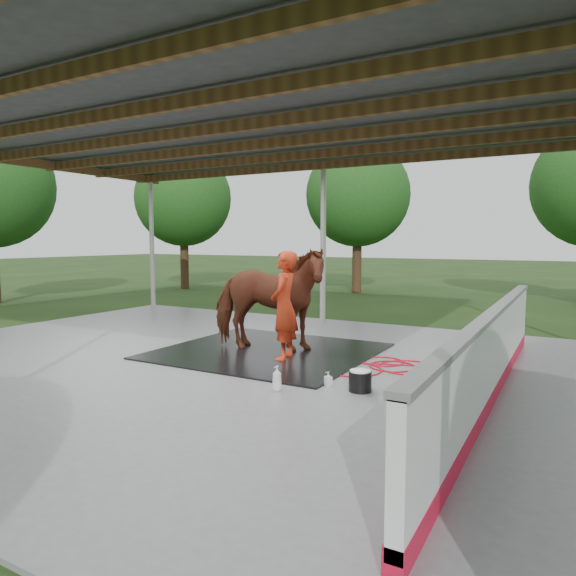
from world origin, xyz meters
The scene contains 12 objects.
ground centered at (0.00, 0.00, 0.00)m, with size 100.00×100.00×0.00m, color #1E3814.
concrete_slab centered at (0.00, 0.00, 0.03)m, with size 12.00×10.00×0.05m, color slate.
pavilion_structure centered at (0.00, 0.00, 3.97)m, with size 12.60×10.60×4.05m.
dasher_board centered at (4.60, 0.00, 0.59)m, with size 0.16×8.00×1.15m.
tree_belt centered at (0.30, 0.90, 3.79)m, with size 28.00×28.00×5.80m.
rubber_mat centered at (0.66, 0.99, 0.06)m, with size 3.64×3.41×0.03m, color black.
horse centered at (0.66, 0.99, 1.01)m, with size 1.00×2.20×1.86m, color brown.
handler centered at (1.23, 0.61, 0.97)m, with size 0.67×0.44×1.84m, color red.
wash_bucket centered at (3.02, -0.48, 0.20)m, with size 0.31×0.31×0.28m.
soap_bottle_a centered at (2.03, -1.00, 0.22)m, with size 0.13×0.13×0.34m, color silver.
soap_bottle_b centered at (2.54, -0.46, 0.15)m, with size 0.09×0.09×0.20m, color #338CD8.
hose_coil centered at (2.89, 0.92, 0.06)m, with size 1.70×1.51×0.02m.
Camera 1 is at (5.46, -6.80, 2.07)m, focal length 32.00 mm.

